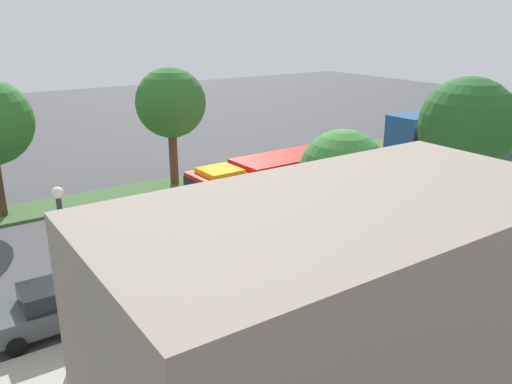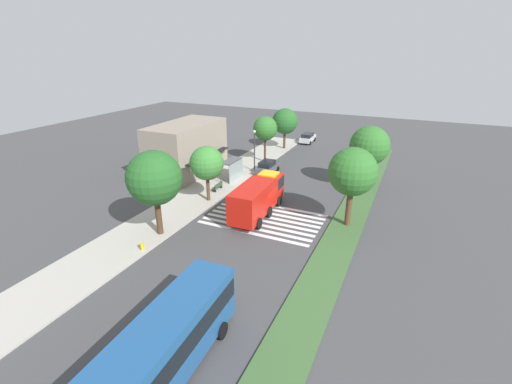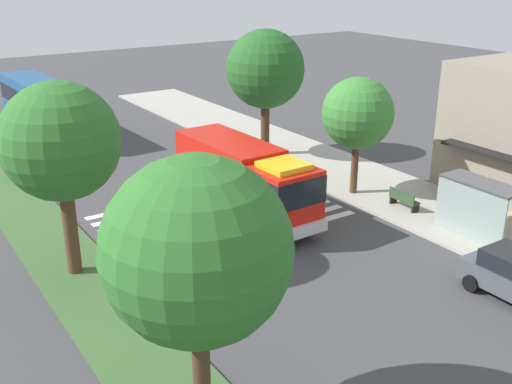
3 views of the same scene
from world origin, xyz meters
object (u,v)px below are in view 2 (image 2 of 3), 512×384
object	(u,v)px
street_lamp	(254,147)
median_tree_west	(369,146)
transit_bus	(155,356)
median_tree_far_west	(353,172)
bus_stop_shelter	(234,166)
sidewalk_tree_far_east	(285,121)
sidewalk_tree_west	(207,163)
sidewalk_tree_east	(265,129)
parked_car_mid	(308,138)
fire_hydrant	(142,246)
bench_near_shelter	(218,186)
parked_car_west	(267,167)
sidewalk_tree_far_west	(154,178)
fire_truck	(259,196)

from	to	relation	value
street_lamp	median_tree_west	size ratio (longest dim) A/B	0.75
transit_bus	median_tree_far_west	xyz separation A→B (m)	(21.15, -4.89, 3.16)
bus_stop_shelter	sidewalk_tree_far_east	xyz separation A→B (m)	(16.55, -0.59, 2.66)
sidewalk_tree_west	sidewalk_tree_east	distance (m)	15.49
parked_car_mid	sidewalk_tree_west	xyz separation A→B (m)	(-29.32, 2.20, 3.46)
fire_hydrant	sidewalk_tree_far_east	bearing A→B (deg)	0.83
bench_near_shelter	sidewalk_tree_west	bearing A→B (deg)	-168.99
sidewalk_tree_east	fire_hydrant	bearing A→B (deg)	-178.92
transit_bus	fire_hydrant	bearing A→B (deg)	-137.52
transit_bus	street_lamp	world-z (taller)	street_lamp
parked_car_mid	sidewalk_tree_far_east	distance (m)	7.24
parked_car_west	sidewalk_tree_far_west	world-z (taller)	sidewalk_tree_far_west
street_lamp	sidewalk_tree_far_west	size ratio (longest dim) A/B	0.73
parked_car_west	street_lamp	world-z (taller)	street_lamp
sidewalk_tree_west	sidewalk_tree_far_east	distance (m)	23.50
bus_stop_shelter	sidewalk_tree_west	world-z (taller)	sidewalk_tree_west
transit_bus	median_tree_west	distance (m)	31.94
fire_truck	street_lamp	bearing A→B (deg)	24.87
bus_stop_shelter	sidewalk_tree_far_east	distance (m)	16.77
sidewalk_tree_far_east	median_tree_west	world-z (taller)	median_tree_west
street_lamp	fire_hydrant	size ratio (longest dim) A/B	7.88
parked_car_west	transit_bus	distance (m)	32.77
street_lamp	median_tree_far_west	size ratio (longest dim) A/B	0.75
transit_bus	sidewalk_tree_east	world-z (taller)	sidewalk_tree_east
transit_bus	bus_stop_shelter	world-z (taller)	transit_bus
parked_car_west	transit_bus	size ratio (longest dim) A/B	0.36
sidewalk_tree_far_west	sidewalk_tree_west	distance (m)	8.21
sidewalk_tree_west	bench_near_shelter	bearing A→B (deg)	11.01
median_tree_west	fire_hydrant	bearing A→B (deg)	146.72
bus_stop_shelter	median_tree_west	bearing A→B (deg)	-76.01
street_lamp	sidewalk_tree_west	distance (m)	11.05
bench_near_shelter	sidewalk_tree_far_west	size ratio (longest dim) A/B	0.21
median_tree_far_west	fire_hydrant	world-z (taller)	median_tree_far_west
sidewalk_tree_far_west	median_tree_far_west	world-z (taller)	sidewalk_tree_far_west
bus_stop_shelter	median_tree_far_west	xyz separation A→B (m)	(-6.42, -15.44, 3.44)
transit_bus	sidewalk_tree_east	size ratio (longest dim) A/B	1.82
sidewalk_tree_far_east	parked_car_west	bearing A→B (deg)	-169.87
sidewalk_tree_far_east	median_tree_west	xyz separation A→B (m)	(-12.70, -14.85, 0.67)
bench_near_shelter	parked_car_mid	bearing A→B (deg)	-6.01
median_tree_far_west	median_tree_west	xyz separation A→B (m)	(10.26, -0.00, -0.10)
fire_truck	fire_hydrant	world-z (taller)	fire_truck
street_lamp	sidewalk_tree_far_west	xyz separation A→B (m)	(-19.15, 0.40, 1.93)
sidewalk_tree_far_west	street_lamp	bearing A→B (deg)	-1.20
median_tree_far_west	fire_hydrant	size ratio (longest dim) A/B	10.58
sidewalk_tree_far_west	bench_near_shelter	bearing A→B (deg)	2.96
bus_stop_shelter	bench_near_shelter	xyz separation A→B (m)	(-4.00, -0.02, -1.30)
parked_car_mid	street_lamp	bearing A→B (deg)	173.86
fire_truck	median_tree_west	world-z (taller)	median_tree_west
bench_near_shelter	sidewalk_tree_west	world-z (taller)	sidewalk_tree_west
street_lamp	sidewalk_tree_far_east	xyz separation A→B (m)	(12.50, 0.40, 1.11)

